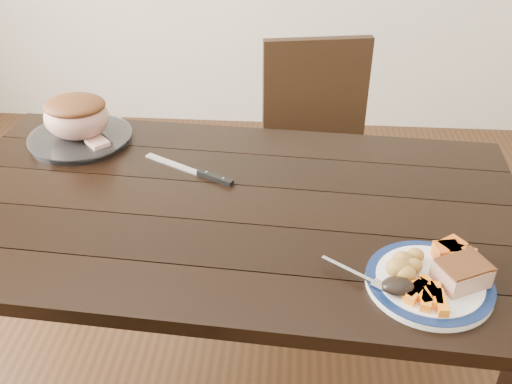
# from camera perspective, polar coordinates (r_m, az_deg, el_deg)

# --- Properties ---
(ground) EXTENTS (4.00, 4.00, 0.00)m
(ground) POSITION_cam_1_polar(r_m,az_deg,el_deg) (2.07, -2.29, -18.40)
(ground) COLOR #472B16
(ground) RESTS_ON ground
(dining_table) EXTENTS (1.66, 1.00, 0.75)m
(dining_table) POSITION_cam_1_polar(r_m,az_deg,el_deg) (1.60, -2.80, -3.75)
(dining_table) COLOR black
(dining_table) RESTS_ON ground
(chair_far) EXTENTS (0.49, 0.50, 0.93)m
(chair_far) POSITION_cam_1_polar(r_m,az_deg,el_deg) (2.29, 6.24, 4.44)
(chair_far) COLOR black
(chair_far) RESTS_ON ground
(dinner_plate) EXTENTS (0.28, 0.28, 0.02)m
(dinner_plate) POSITION_cam_1_polar(r_m,az_deg,el_deg) (1.34, 16.91, -8.70)
(dinner_plate) COLOR white
(dinner_plate) RESTS_ON dining_table
(plate_rim) EXTENTS (0.28, 0.28, 0.02)m
(plate_rim) POSITION_cam_1_polar(r_m,az_deg,el_deg) (1.34, 16.97, -8.43)
(plate_rim) COLOR #0E1D46
(plate_rim) RESTS_ON dinner_plate
(serving_platter) EXTENTS (0.32, 0.32, 0.02)m
(serving_platter) POSITION_cam_1_polar(r_m,az_deg,el_deg) (1.93, -17.12, 5.13)
(serving_platter) COLOR white
(serving_platter) RESTS_ON dining_table
(pork_slice) EXTENTS (0.13, 0.12, 0.05)m
(pork_slice) POSITION_cam_1_polar(r_m,az_deg,el_deg) (1.33, 19.84, -7.71)
(pork_slice) COLOR tan
(pork_slice) RESTS_ON dinner_plate
(roasted_potatoes) EXTENTS (0.09, 0.11, 0.05)m
(roasted_potatoes) POSITION_cam_1_polar(r_m,az_deg,el_deg) (1.32, 14.69, -7.10)
(roasted_potatoes) COLOR gold
(roasted_potatoes) RESTS_ON dinner_plate
(carrot_batons) EXTENTS (0.09, 0.11, 0.02)m
(carrot_batons) POSITION_cam_1_polar(r_m,az_deg,el_deg) (1.28, 16.66, -9.78)
(carrot_batons) COLOR orange
(carrot_batons) RESTS_ON dinner_plate
(pumpkin_wedges) EXTENTS (0.10, 0.09, 0.04)m
(pumpkin_wedges) POSITION_cam_1_polar(r_m,az_deg,el_deg) (1.39, 19.11, -5.76)
(pumpkin_wedges) COLOR orange
(pumpkin_wedges) RESTS_ON dinner_plate
(dark_mushroom) EXTENTS (0.07, 0.05, 0.03)m
(dark_mushroom) POSITION_cam_1_polar(r_m,az_deg,el_deg) (1.27, 14.02, -9.13)
(dark_mushroom) COLOR black
(dark_mushroom) RESTS_ON dinner_plate
(fork) EXTENTS (0.16, 0.12, 0.00)m
(fork) POSITION_cam_1_polar(r_m,az_deg,el_deg) (1.30, 10.45, -8.29)
(fork) COLOR silver
(fork) RESTS_ON dinner_plate
(roast_joint) EXTENTS (0.21, 0.18, 0.13)m
(roast_joint) POSITION_cam_1_polar(r_m,az_deg,el_deg) (1.90, -17.49, 7.12)
(roast_joint) COLOR tan
(roast_joint) RESTS_ON serving_platter
(cut_slice) EXTENTS (0.09, 0.09, 0.02)m
(cut_slice) POSITION_cam_1_polar(r_m,az_deg,el_deg) (1.85, -15.57, 4.75)
(cut_slice) COLOR tan
(cut_slice) RESTS_ON serving_platter
(carving_knife) EXTENTS (0.29, 0.17, 0.01)m
(carving_knife) POSITION_cam_1_polar(r_m,az_deg,el_deg) (1.67, -5.21, 1.81)
(carving_knife) COLOR silver
(carving_knife) RESTS_ON dining_table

